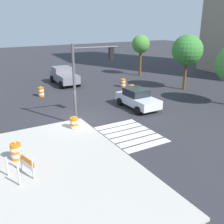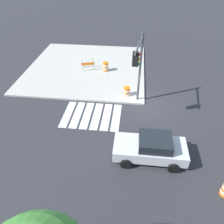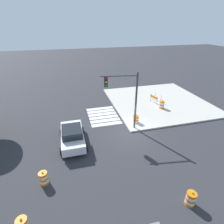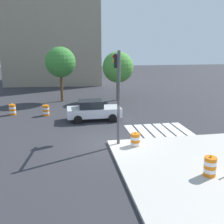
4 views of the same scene
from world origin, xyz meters
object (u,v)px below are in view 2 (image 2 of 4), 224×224
object	(u,v)px
traffic_light_pole	(139,63)
traffic_barrel_on_sidewalk	(106,67)
sports_car	(151,148)
traffic_barrel_median_far	(127,92)
construction_barricade	(88,65)

from	to	relation	value
traffic_light_pole	traffic_barrel_on_sidewalk	bearing A→B (deg)	-61.88
traffic_barrel_on_sidewalk	traffic_light_pole	size ratio (longest dim) A/B	0.19
sports_car	traffic_light_pole	bearing A→B (deg)	-78.08
traffic_barrel_median_far	sports_car	bearing A→B (deg)	105.42
sports_car	construction_barricade	world-z (taller)	sports_car
traffic_barrel_median_far	traffic_barrel_on_sidewalk	distance (m)	4.86
traffic_barrel_median_far	traffic_barrel_on_sidewalk	world-z (taller)	traffic_barrel_on_sidewalk
sports_car	traffic_light_pole	distance (m)	5.84
traffic_barrel_on_sidewalk	construction_barricade	distance (m)	1.80
construction_barricade	traffic_light_pole	xyz separation A→B (m)	(-4.94, 5.84, 3.19)
traffic_barrel_median_far	construction_barricade	size ratio (longest dim) A/B	0.73
traffic_barrel_median_far	traffic_barrel_on_sidewalk	xyz separation A→B (m)	(2.37, -4.23, 0.15)
construction_barricade	traffic_barrel_median_far	bearing A→B (deg)	134.78
sports_car	traffic_light_pole	world-z (taller)	traffic_light_pole
traffic_barrel_on_sidewalk	traffic_light_pole	bearing A→B (deg)	118.12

